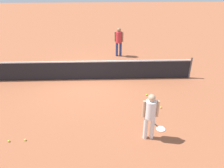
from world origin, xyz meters
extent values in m
plane|color=#9E5638|center=(0.00, 0.00, 0.00)|extent=(40.00, 40.00, 0.00)
cylinder|color=#4C4C51|center=(5.00, 0.00, 0.54)|extent=(0.09, 0.09, 1.07)
cube|color=black|center=(0.00, 0.00, 0.46)|extent=(10.00, 0.02, 0.91)
cube|color=white|center=(0.00, 0.00, 0.94)|extent=(10.00, 0.04, 0.06)
cylinder|color=white|center=(2.16, -4.23, 0.42)|extent=(0.14, 0.14, 0.85)
cylinder|color=white|center=(2.38, -4.23, 0.42)|extent=(0.14, 0.14, 0.85)
cylinder|color=white|center=(2.27, -4.23, 1.16)|extent=(0.35, 0.35, 0.62)
cylinder|color=tan|center=(2.06, -4.22, 1.18)|extent=(0.09, 0.09, 0.58)
cylinder|color=tan|center=(2.49, -4.23, 1.18)|extent=(0.09, 0.09, 0.58)
sphere|color=tan|center=(2.27, -4.23, 1.58)|extent=(0.24, 0.24, 0.23)
cylinder|color=navy|center=(1.59, 2.91, 0.42)|extent=(0.16, 0.16, 0.85)
cylinder|color=navy|center=(1.81, 2.88, 0.42)|extent=(0.16, 0.16, 0.85)
cylinder|color=red|center=(1.70, 2.90, 1.16)|extent=(0.39, 0.39, 0.62)
cylinder|color=#9E704C|center=(1.49, 2.93, 1.18)|extent=(0.10, 0.10, 0.58)
cylinder|color=#9E704C|center=(1.91, 2.86, 1.18)|extent=(0.10, 0.10, 0.58)
sphere|color=#9E704C|center=(1.70, 2.90, 1.58)|extent=(0.26, 0.26, 0.23)
torus|color=white|center=(2.79, -3.82, 0.01)|extent=(0.43, 0.43, 0.02)
cylinder|color=silver|center=(2.79, -3.82, 0.01)|extent=(0.36, 0.36, 0.00)
cylinder|color=black|center=(2.65, -3.57, 0.02)|extent=(0.17, 0.26, 0.03)
torus|color=blue|center=(0.82, 1.90, 0.01)|extent=(0.43, 0.43, 0.02)
cylinder|color=silver|center=(0.82, 1.90, 0.01)|extent=(0.36, 0.36, 0.00)
cylinder|color=black|center=(0.68, 1.65, 0.02)|extent=(0.17, 0.26, 0.03)
sphere|color=#C6E033|center=(-2.33, -4.28, 0.03)|extent=(0.07, 0.07, 0.07)
sphere|color=#C6E033|center=(2.65, -1.58, 0.03)|extent=(0.07, 0.07, 0.07)
sphere|color=#C6E033|center=(-1.80, -4.24, 0.03)|extent=(0.07, 0.07, 0.07)
sphere|color=#C6E033|center=(3.07, -2.54, 0.03)|extent=(0.07, 0.07, 0.07)
camera|label=1|loc=(0.86, -10.21, 5.46)|focal=37.88mm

